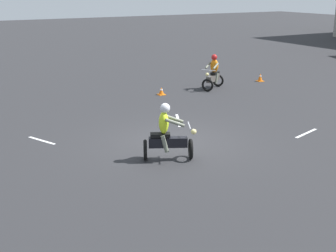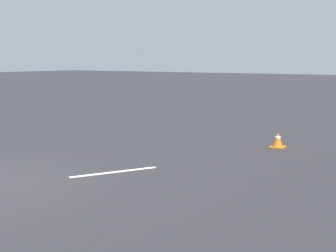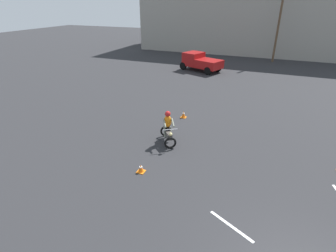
% 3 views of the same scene
% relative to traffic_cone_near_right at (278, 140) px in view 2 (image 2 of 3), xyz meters
% --- Properties ---
extents(traffic_cone_near_right, '(0.32, 0.32, 0.35)m').
position_rel_traffic_cone_near_right_xyz_m(traffic_cone_near_right, '(0.00, 0.00, 0.00)').
color(traffic_cone_near_right, orange).
rests_on(traffic_cone_near_right, ground).
extents(lane_stripe_nw, '(1.53, 0.85, 0.01)m').
position_rel_traffic_cone_near_right_xyz_m(lane_stripe_nw, '(4.03, -1.51, -0.17)').
color(lane_stripe_nw, silver).
rests_on(lane_stripe_nw, ground).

